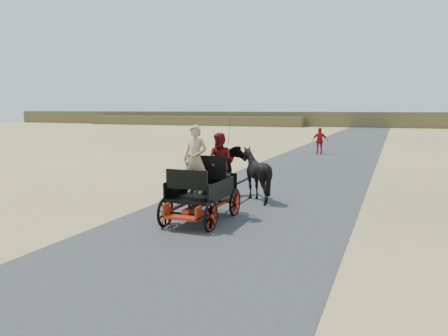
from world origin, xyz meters
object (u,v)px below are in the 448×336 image
(horse_left, at_px, (224,172))
(horse_right, at_px, (256,174))
(carriage, at_px, (202,207))
(pedestrian, at_px, (320,141))

(horse_left, relative_size, horse_right, 1.18)
(carriage, distance_m, horse_right, 3.09)
(carriage, distance_m, pedestrian, 18.31)
(horse_left, xyz_separation_m, pedestrian, (0.66, 15.30, 0.02))
(carriage, height_order, horse_left, horse_left)
(horse_left, xyz_separation_m, horse_right, (1.10, 0.00, 0.00))
(carriage, xyz_separation_m, horse_right, (0.55, 3.00, 0.49))
(horse_right, distance_m, pedestrian, 15.31)
(carriage, xyz_separation_m, horse_left, (-0.55, 3.00, 0.49))
(carriage, distance_m, horse_left, 3.09)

